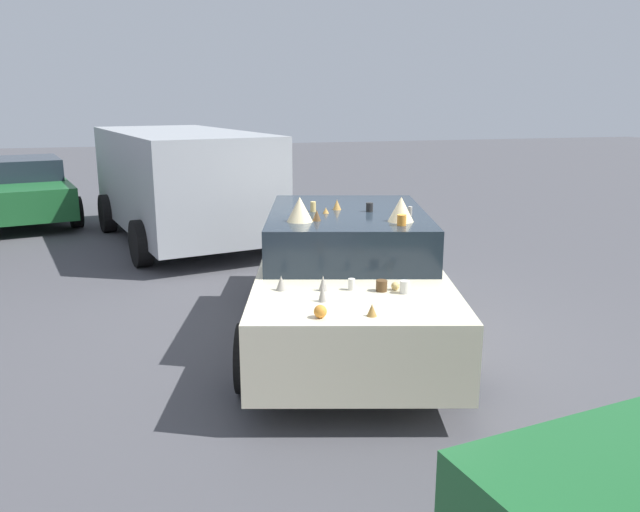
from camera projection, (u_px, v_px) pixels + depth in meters
name	position (u px, v px, depth m)	size (l,w,h in m)	color
ground_plane	(346.00, 334.00, 6.84)	(60.00, 60.00, 0.00)	#47474C
art_car_decorated	(347.00, 272.00, 6.69)	(4.69, 2.87, 1.59)	beige
parked_van_far_right	(180.00, 179.00, 11.11)	(5.20, 3.07, 1.95)	#9EA3A8
parked_sedan_near_right	(21.00, 189.00, 13.10)	(4.29, 2.62, 1.29)	#1E602D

